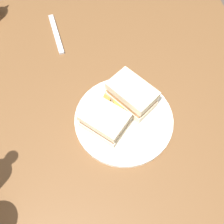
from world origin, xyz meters
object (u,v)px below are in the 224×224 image
object	(u,v)px
plate	(124,119)
fork	(56,34)
sandwich_half_left	(132,95)
sandwich_half_right	(105,121)

from	to	relation	value
plate	fork	size ratio (longest dim) A/B	1.43
sandwich_half_left	sandwich_half_right	bearing A→B (deg)	-51.47
plate	sandwich_half_left	bearing A→B (deg)	150.37
plate	fork	xyz separation A→B (m)	(-0.34, -0.17, -0.00)
plate	sandwich_half_right	distance (m)	0.06
sandwich_half_right	fork	distance (m)	0.38
plate	sandwich_half_left	world-z (taller)	sandwich_half_left
sandwich_half_left	sandwich_half_right	distance (m)	0.10
sandwich_half_left	sandwich_half_right	xyz separation A→B (m)	(0.06, -0.08, -0.00)
sandwich_half_left	fork	world-z (taller)	sandwich_half_left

